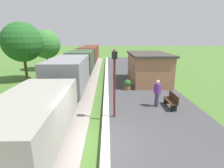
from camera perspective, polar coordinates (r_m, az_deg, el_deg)
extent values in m
plane|color=#47702D|center=(7.75, -5.32, -20.29)|extent=(160.00, 160.00, 0.00)
cube|color=#424244|center=(8.13, 19.10, -18.24)|extent=(6.00, 60.00, 0.25)
cube|color=silver|center=(7.59, -2.19, -18.75)|extent=(0.36, 60.00, 0.01)
cube|color=#9E9389|center=(8.23, -23.23, -18.77)|extent=(3.80, 60.00, 0.12)
cube|color=slate|center=(7.93, -18.23, -18.50)|extent=(0.07, 60.00, 0.14)
cube|color=slate|center=(8.44, -28.09, -17.42)|extent=(0.07, 60.00, 0.14)
cube|color=gray|center=(7.32, -25.16, -9.79)|extent=(2.50, 5.60, 1.60)
cube|color=black|center=(7.61, -24.58, -14.24)|extent=(2.10, 5.15, 0.50)
cylinder|color=black|center=(9.20, -20.14, -10.22)|extent=(1.56, 0.84, 0.84)
cylinder|color=black|center=(10.11, -18.26, -6.14)|extent=(0.20, 0.30, 0.20)
cube|color=gray|center=(13.24, -14.24, 3.52)|extent=(2.50, 5.60, 2.20)
cube|color=black|center=(13.46, -13.98, -0.44)|extent=(2.10, 5.15, 0.50)
cylinder|color=black|center=(15.21, -12.53, 0.52)|extent=(1.56, 0.84, 0.84)
cylinder|color=black|center=(11.87, -15.68, -3.98)|extent=(1.56, 0.84, 0.84)
cylinder|color=black|center=(16.26, -11.84, 2.43)|extent=(0.20, 0.30, 0.20)
cylinder|color=black|center=(10.74, -17.23, -4.77)|extent=(0.20, 0.30, 0.20)
cube|color=#384C33|center=(19.64, -10.16, 7.56)|extent=(2.50, 5.60, 2.20)
cube|color=black|center=(19.79, -10.03, 4.83)|extent=(2.10, 5.15, 0.50)
cylinder|color=black|center=(21.58, -9.33, 5.07)|extent=(1.56, 0.84, 0.84)
cylinder|color=black|center=(18.10, -10.79, 3.00)|extent=(1.56, 0.84, 0.84)
cylinder|color=black|center=(22.67, -8.98, 6.23)|extent=(0.20, 0.30, 0.20)
cylinder|color=black|center=(16.93, -11.43, 2.97)|extent=(0.20, 0.30, 0.20)
cube|color=brown|center=(26.14, -8.07, 9.58)|extent=(2.50, 5.60, 2.20)
cube|color=black|center=(26.25, -7.99, 7.52)|extent=(2.10, 5.15, 0.50)
cylinder|color=black|center=(28.05, -7.58, 7.53)|extent=(1.56, 0.84, 0.84)
cylinder|color=black|center=(24.53, -8.42, 6.36)|extent=(1.56, 0.84, 0.84)
cylinder|color=black|center=(29.16, -7.37, 8.34)|extent=(0.20, 0.30, 0.20)
cylinder|color=black|center=(23.35, -8.77, 6.51)|extent=(0.20, 0.30, 0.20)
cube|color=brown|center=(32.68, -6.80, 10.80)|extent=(2.50, 5.60, 2.20)
cube|color=black|center=(32.77, -6.75, 9.14)|extent=(2.10, 5.15, 0.50)
cylinder|color=black|center=(34.57, -6.48, 9.06)|extent=(1.56, 0.84, 0.84)
cylinder|color=black|center=(31.02, -7.02, 8.31)|extent=(1.56, 0.84, 0.84)
cylinder|color=black|center=(35.69, -6.34, 9.67)|extent=(0.20, 0.30, 0.20)
cylinder|color=black|center=(29.85, -7.24, 8.51)|extent=(0.20, 0.30, 0.20)
cube|color=#9E6B4C|center=(16.87, 11.84, 5.05)|extent=(3.20, 5.50, 2.60)
cube|color=#3D3833|center=(16.68, 12.11, 9.75)|extent=(3.50, 5.80, 0.18)
cube|color=black|center=(15.48, 6.97, 4.83)|extent=(0.03, 0.90, 0.80)
cube|color=#422819|center=(11.24, 18.81, -5.30)|extent=(0.42, 1.50, 0.04)
cube|color=#422819|center=(11.23, 19.83, -4.09)|extent=(0.04, 1.50, 0.45)
cube|color=black|center=(10.80, 19.78, -7.55)|extent=(0.38, 0.06, 0.42)
cube|color=black|center=(11.85, 17.73, -5.32)|extent=(0.38, 0.06, 0.42)
cylinder|color=#474C66|center=(11.13, 14.89, -5.23)|extent=(0.15, 0.15, 0.86)
cylinder|color=#474C66|center=(11.24, 14.32, -4.99)|extent=(0.15, 0.15, 0.86)
cube|color=#662D8C|center=(10.96, 14.86, -1.53)|extent=(0.39, 0.45, 0.60)
sphere|color=beige|center=(10.84, 15.02, 0.69)|extent=(0.22, 0.22, 0.22)
cylinder|color=brown|center=(14.34, 5.09, -1.17)|extent=(0.56, 0.56, 0.34)
sphere|color=#2D6B28|center=(14.22, 5.13, 0.48)|extent=(0.64, 0.64, 0.64)
cylinder|color=#591414|center=(9.04, 0.79, -1.69)|extent=(0.11, 0.11, 3.20)
cube|color=black|center=(8.69, 0.84, 9.60)|extent=(0.28, 0.28, 0.36)
sphere|color=#F2E5BF|center=(8.69, 0.84, 9.60)|extent=(0.20, 0.20, 0.20)
cone|color=#591414|center=(8.66, 0.84, 11.18)|extent=(0.20, 0.20, 0.16)
cylinder|color=#4C3823|center=(20.18, -26.71, 4.51)|extent=(0.28, 0.28, 2.48)
sphere|color=#235B23|center=(19.92, -27.67, 12.20)|extent=(3.95, 3.95, 3.95)
cylinder|color=#4C3823|center=(25.87, -20.64, 6.77)|extent=(0.28, 0.28, 2.05)
sphere|color=#387A33|center=(25.65, -21.17, 12.25)|extent=(3.89, 3.89, 3.89)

